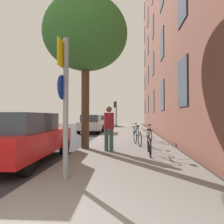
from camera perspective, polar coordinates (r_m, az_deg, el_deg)
The scene contains 15 objects.
ground_plane at distance 16.65m, azimuth -7.24°, elevation -6.50°, with size 41.80×41.80×0.00m, color #332D28.
road_asphalt at distance 17.22m, azimuth -14.12°, elevation -6.28°, with size 7.00×38.00×0.01m, color #2D2D30.
sidewalk at distance 16.25m, azimuth 4.97°, elevation -6.43°, with size 4.20×38.00×0.12m, color gray.
building_facade at distance 17.70m, azimuth 14.21°, elevation 24.95°, with size 0.56×27.00×18.64m.
sign_post at distance 4.46m, azimuth -14.01°, elevation 4.63°, with size 0.16×0.60×3.19m.
traffic_light at distance 25.03m, azimuth 1.02°, elevation 0.85°, with size 0.43×0.24×3.38m.
tree_near at distance 9.18m, azimuth -7.96°, elevation 21.84°, with size 3.73×3.73×6.62m.
bicycle_0 at distance 7.18m, azimuth 11.10°, elevation -9.51°, with size 0.42×1.64×0.95m.
bicycle_1 at distance 9.41m, azimuth 7.64°, elevation -7.50°, with size 0.47×1.66×0.97m.
bicycle_2 at distance 11.08m, azimuth 11.12°, elevation -6.57°, with size 0.42×1.68×0.96m.
bicycle_3 at distance 14.09m, azimuth 7.11°, elevation -5.51°, with size 0.50×1.64×0.92m.
pedestrian_0 at distance 7.68m, azimuth -0.93°, elevation -4.06°, with size 0.51×0.51×1.80m.
car_0 at distance 6.92m, azimuth -24.70°, elevation -6.80°, with size 2.01×4.50×1.62m.
car_1 at distance 17.63m, azimuth -6.18°, elevation -3.47°, with size 1.99×4.55×1.62m.
car_2 at distance 27.30m, azimuth -1.63°, elevation -2.69°, with size 1.96×4.18×1.62m.
Camera 1 is at (1.18, -1.18, 1.53)m, focal length 30.44 mm.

